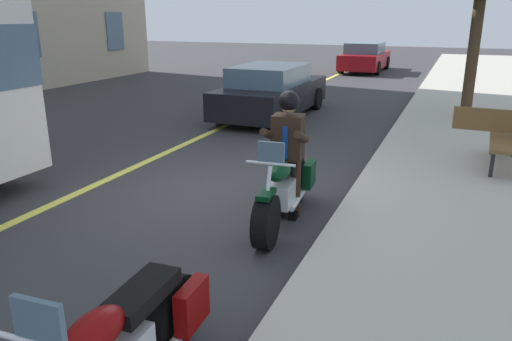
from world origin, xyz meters
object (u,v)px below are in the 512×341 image
object	(u,v)px
rider_main	(288,143)
motorcycle_main	(284,189)
car_silver	(271,91)
car_dark	(365,57)
bench_sidewalk	(507,134)

from	to	relation	value
rider_main	motorcycle_main	bearing A→B (deg)	6.13
car_silver	car_dark	world-z (taller)	same
rider_main	car_dark	size ratio (longest dim) A/B	0.38
motorcycle_main	car_silver	bearing A→B (deg)	-157.98
car_dark	car_silver	bearing A→B (deg)	-1.18
rider_main	bench_sidewalk	size ratio (longest dim) A/B	0.96
car_silver	bench_sidewalk	distance (m)	6.43
motorcycle_main	bench_sidewalk	size ratio (longest dim) A/B	1.22
car_silver	bench_sidewalk	size ratio (longest dim) A/B	2.53
motorcycle_main	car_dark	world-z (taller)	car_dark
motorcycle_main	bench_sidewalk	distance (m)	4.52
rider_main	car_dark	world-z (taller)	rider_main
car_dark	bench_sidewalk	distance (m)	16.46
car_silver	motorcycle_main	bearing A→B (deg)	22.02
motorcycle_main	rider_main	world-z (taller)	rider_main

